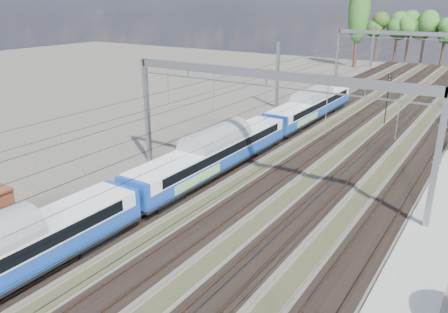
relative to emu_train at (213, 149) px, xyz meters
The scene contains 6 objects.
track_bed 15.96m from the emu_train, 73.46° to the left, with size 21.00×130.00×0.34m.
catenary 23.67m from the emu_train, 78.05° to the left, with size 25.65×130.00×9.00m.
poplar 69.52m from the emu_train, 98.35° to the left, with size 4.40×4.40×19.04m.
emu_train is the anchor object (origin of this frame).
worker 45.46m from the emu_train, 77.53° to the left, with size 0.64×0.42×1.76m, color black.
signal_near 25.03m from the emu_train, 72.43° to the left, with size 0.40×0.36×5.80m.
Camera 1 is at (14.21, 2.87, 13.54)m, focal length 35.00 mm.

